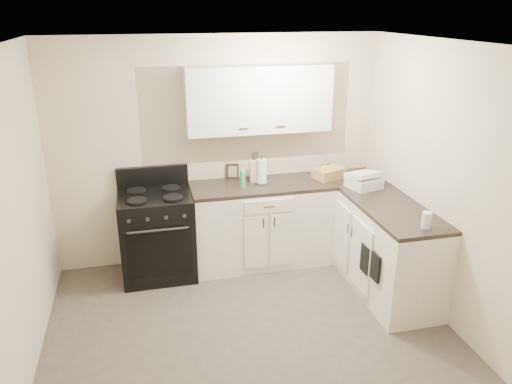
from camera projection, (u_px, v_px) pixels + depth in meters
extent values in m
plane|color=#473F38|center=(256.00, 347.00, 4.30)|extent=(3.60, 3.60, 0.00)
plane|color=white|center=(256.00, 46.00, 3.43)|extent=(3.60, 3.60, 0.00)
plane|color=beige|center=(218.00, 152.00, 5.51)|extent=(3.60, 0.00, 3.60)
plane|color=beige|center=(461.00, 194.00, 4.26)|extent=(0.00, 3.60, 3.60)
plane|color=beige|center=(5.00, 237.00, 3.47)|extent=(0.00, 3.60, 3.60)
plane|color=beige|center=(350.00, 366.00, 2.23)|extent=(3.60, 0.00, 3.60)
cube|color=white|center=(262.00, 225.00, 5.61)|extent=(1.55, 0.60, 0.90)
cube|color=white|center=(375.00, 240.00, 5.25)|extent=(0.60, 1.90, 0.90)
cube|color=black|center=(262.00, 186.00, 5.44)|extent=(1.55, 0.60, 0.04)
cube|color=black|center=(379.00, 198.00, 5.08)|extent=(0.60, 1.90, 0.04)
cube|color=silver|center=(259.00, 99.00, 5.26)|extent=(1.55, 0.30, 0.70)
cube|color=black|center=(158.00, 236.00, 5.33)|extent=(0.76, 0.65, 0.92)
cube|color=#D3B882|center=(255.00, 171.00, 5.46)|extent=(0.13, 0.12, 0.25)
cylinder|color=white|center=(262.00, 171.00, 5.42)|extent=(0.12, 0.12, 0.27)
cylinder|color=#3C9C5D|center=(243.00, 179.00, 5.30)|extent=(0.07, 0.07, 0.18)
cube|color=black|center=(232.00, 171.00, 5.58)|extent=(0.14, 0.07, 0.17)
cube|color=tan|center=(329.00, 173.00, 5.61)|extent=(0.40, 0.33, 0.11)
cube|color=white|center=(364.00, 182.00, 5.31)|extent=(0.37, 0.36, 0.11)
cylinder|color=silver|center=(426.00, 220.00, 4.34)|extent=(0.10, 0.10, 0.14)
cube|color=black|center=(375.00, 267.00, 4.58)|extent=(0.02, 0.15, 0.27)
cube|color=black|center=(365.00, 259.00, 4.78)|extent=(0.02, 0.16, 0.28)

